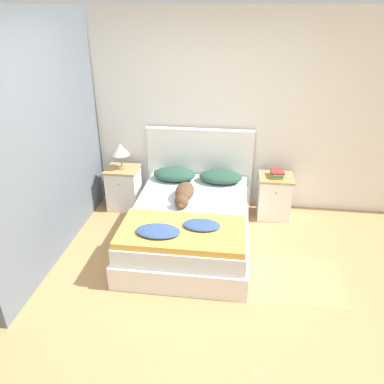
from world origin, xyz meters
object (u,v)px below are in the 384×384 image
dog (184,194)px  book_stack (277,174)px  table_lamp (120,150)px  bed (190,225)px  pillow_right (221,177)px  nightstand_right (274,196)px  pillow_left (174,174)px  nightstand_left (124,188)px

dog → book_stack: size_ratio=2.76×
book_stack → table_lamp: size_ratio=0.67×
bed → dog: bearing=118.1°
pillow_right → dog: dog is taller
table_lamp → nightstand_right: bearing=0.1°
pillow_left → dog: bearing=-69.3°
pillow_right → table_lamp: 1.36m
dog → table_lamp: bearing=148.5°
nightstand_left → pillow_left: pillow_left is taller
bed → nightstand_right: size_ratio=3.37×
pillow_left → book_stack: size_ratio=2.41×
bed → nightstand_right: nightstand_right is taller
bed → table_lamp: size_ratio=5.63×
bed → book_stack: bearing=36.0°
nightstand_left → dog: (0.93, -0.57, 0.25)m
book_stack → table_lamp: (-2.04, -0.00, 0.22)m
nightstand_right → pillow_left: (-1.32, -0.00, 0.24)m
nightstand_left → book_stack: bearing=-0.0°
nightstand_right → dog: 1.27m
nightstand_right → book_stack: size_ratio=2.48×
pillow_left → dog: 0.61m
nightstand_left → pillow_left: bearing=-0.2°
pillow_right → book_stack: size_ratio=2.41×
pillow_left → book_stack: 1.33m
bed → table_lamp: bearing=144.0°
pillow_right → pillow_left: bearing=180.0°
nightstand_left → nightstand_right: size_ratio=1.00×
bed → table_lamp: 1.40m
nightstand_left → dog: size_ratio=0.90×
nightstand_right → book_stack: 0.33m
nightstand_right → book_stack: bearing=-48.2°
bed → table_lamp: (-1.02, 0.74, 0.61)m
nightstand_right → table_lamp: bearing=-179.9°
bed → pillow_left: 0.86m
bed → book_stack: book_stack is taller
pillow_left → pillow_right: bearing=0.0°
pillow_right → book_stack: book_stack is taller
bed → dog: dog is taller
table_lamp → pillow_left: bearing=-0.1°
nightstand_left → book_stack: size_ratio=2.48×
bed → nightstand_left: size_ratio=3.37×
dog → book_stack: (1.11, 0.57, 0.08)m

